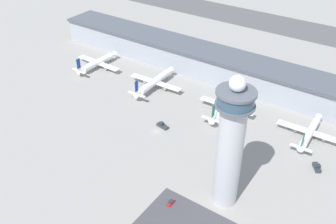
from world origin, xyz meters
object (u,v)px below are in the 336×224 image
at_px(service_truck_catering, 162,126).
at_px(car_green_van, 171,203).
at_px(airplane_gate_charlie, 226,105).
at_px(airplane_gate_alpha, 98,63).
at_px(airplane_gate_delta, 310,132).
at_px(airplane_gate_bravo, 155,82).
at_px(control_tower, 230,145).
at_px(service_truck_fuel, 317,167).

relative_size(service_truck_catering, car_green_van, 1.78).
bearing_deg(airplane_gate_charlie, airplane_gate_alpha, -179.55).
bearing_deg(service_truck_catering, airplane_gate_charlie, 56.27).
distance_m(airplane_gate_charlie, service_truck_catering, 38.21).
bearing_deg(airplane_gate_delta, airplane_gate_alpha, -178.40).
bearing_deg(airplane_gate_bravo, control_tower, -36.27).
xyz_separation_m(airplane_gate_alpha, service_truck_fuel, (152.88, -16.96, -2.92)).
relative_size(control_tower, airplane_gate_alpha, 1.63).
height_order(airplane_gate_charlie, car_green_van, airplane_gate_charlie).
height_order(airplane_gate_delta, service_truck_fuel, airplane_gate_delta).
bearing_deg(airplane_gate_alpha, airplane_gate_delta, 1.60).
distance_m(control_tower, airplane_gate_delta, 68.59).
bearing_deg(airplane_gate_delta, car_green_van, -113.47).
relative_size(service_truck_catering, service_truck_fuel, 1.12).
bearing_deg(airplane_gate_charlie, control_tower, -63.24).
bearing_deg(control_tower, service_truck_catering, 152.08).
bearing_deg(control_tower, airplane_gate_delta, 75.25).
bearing_deg(car_green_van, airplane_gate_delta, 66.53).
height_order(service_truck_fuel, car_green_van, service_truck_fuel).
xyz_separation_m(airplane_gate_alpha, airplane_gate_bravo, (48.38, -0.37, 0.65)).
height_order(control_tower, service_truck_fuel, control_tower).
bearing_deg(airplane_gate_bravo, car_green_van, -49.58).
xyz_separation_m(service_truck_catering, car_green_van, (33.70, -41.39, -0.38)).
relative_size(airplane_gate_bravo, car_green_van, 9.53).
relative_size(airplane_gate_alpha, service_truck_fuel, 5.57).
bearing_deg(control_tower, airplane_gate_charlie, 116.76).
xyz_separation_m(control_tower, airplane_gate_alpha, (-126.45, 57.65, -25.33)).
relative_size(airplane_gate_alpha, airplane_gate_delta, 1.05).
bearing_deg(control_tower, car_green_van, -139.13).
bearing_deg(service_truck_fuel, airplane_gate_bravo, 170.98).
relative_size(airplane_gate_alpha, car_green_van, 8.84).
height_order(airplane_gate_charlie, service_truck_fuel, airplane_gate_charlie).
relative_size(control_tower, airplane_gate_delta, 1.71).
relative_size(airplane_gate_bravo, airplane_gate_charlie, 1.06).
relative_size(airplane_gate_alpha, airplane_gate_bravo, 0.93).
distance_m(airplane_gate_alpha, airplane_gate_charlie, 97.00).
relative_size(control_tower, car_green_van, 14.44).
xyz_separation_m(airplane_gate_bravo, airplane_gate_charlie, (48.61, 1.13, 0.23)).
height_order(airplane_gate_bravo, car_green_van, airplane_gate_bravo).
height_order(airplane_gate_charlie, service_truck_catering, airplane_gate_charlie).
bearing_deg(airplane_gate_delta, airplane_gate_bravo, -177.37).
distance_m(control_tower, airplane_gate_alpha, 141.26).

